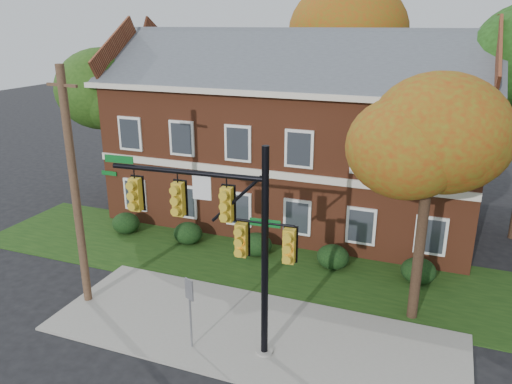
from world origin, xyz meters
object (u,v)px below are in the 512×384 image
(tree_left_rear, at_px, (119,86))
(traffic_signal, at_px, (226,228))
(hedge_far_left, at_px, (126,223))
(hedge_center, at_px, (257,244))
(tree_far_rear, at_px, (353,42))
(apartment_building, at_px, (293,125))
(hedge_left, at_px, (188,233))
(hedge_far_right, at_px, (418,271))
(sign_post, at_px, (190,302))
(tree_near_right, at_px, (440,136))
(hedge_right, at_px, (333,257))
(utility_pole, at_px, (75,190))

(tree_left_rear, xyz_separation_m, traffic_signal, (11.31, -10.83, -2.45))
(hedge_far_left, distance_m, hedge_center, 7.00)
(hedge_far_left, bearing_deg, tree_far_rear, 57.50)
(apartment_building, xyz_separation_m, tree_far_rear, (1.34, 7.84, 3.86))
(hedge_left, height_order, hedge_far_right, same)
(hedge_left, bearing_deg, sign_post, -60.78)
(tree_near_right, bearing_deg, hedge_right, 142.72)
(apartment_building, xyz_separation_m, tree_left_rear, (-9.73, -1.12, 1.69))
(tree_far_rear, xyz_separation_m, utility_pole, (-5.89, -19.07, -4.40))
(apartment_building, bearing_deg, sign_post, -87.69)
(apartment_building, bearing_deg, utility_pole, -112.06)
(apartment_building, height_order, hedge_far_right, apartment_building)
(hedge_center, xyz_separation_m, tree_far_rear, (1.34, 13.09, 8.32))
(hedge_left, xyz_separation_m, hedge_far_right, (10.50, 0.00, 0.00))
(hedge_right, distance_m, hedge_far_right, 3.50)
(apartment_building, bearing_deg, hedge_left, -123.67)
(hedge_right, relative_size, hedge_far_right, 1.00)
(sign_post, bearing_deg, tree_near_right, 56.94)
(utility_pole, bearing_deg, tree_near_right, 22.50)
(tree_near_right, bearing_deg, traffic_signal, -145.63)
(hedge_left, bearing_deg, apartment_building, 56.33)
(hedge_right, xyz_separation_m, utility_pole, (-8.05, -5.98, 3.92))
(traffic_signal, distance_m, utility_pole, 6.18)
(hedge_far_right, bearing_deg, tree_far_rear, 113.37)
(hedge_left, height_order, tree_far_rear, tree_far_rear)
(hedge_left, distance_m, tree_left_rear, 9.69)
(hedge_far_right, xyz_separation_m, tree_left_rear, (-16.73, 4.14, 6.16))
(hedge_far_right, relative_size, tree_left_rear, 0.16)
(hedge_left, height_order, hedge_right, same)
(tree_near_right, relative_size, sign_post, 3.41)
(hedge_far_left, relative_size, sign_post, 0.56)
(hedge_left, relative_size, utility_pole, 0.16)
(apartment_building, distance_m, traffic_signal, 12.07)
(tree_far_rear, bearing_deg, hedge_far_left, -122.50)
(hedge_far_left, height_order, hedge_far_right, same)
(hedge_far_left, xyz_separation_m, utility_pole, (2.45, -5.98, 3.92))
(tree_far_rear, distance_m, sign_post, 21.48)
(hedge_far_right, xyz_separation_m, sign_post, (-6.50, -7.15, 1.18))
(hedge_far_right, bearing_deg, tree_near_right, -85.48)
(tree_far_rear, bearing_deg, tree_near_right, -69.73)
(hedge_left, xyz_separation_m, tree_far_rear, (4.84, 13.09, 8.32))
(hedge_far_right, bearing_deg, tree_left_rear, 166.11)
(hedge_far_left, relative_size, tree_near_right, 0.16)
(traffic_signal, relative_size, utility_pole, 0.78)
(tree_far_rear, bearing_deg, hedge_far_right, -66.63)
(hedge_far_right, bearing_deg, hedge_center, 180.00)
(hedge_center, relative_size, traffic_signal, 0.21)
(hedge_center, xyz_separation_m, tree_near_right, (7.22, -2.83, 6.14))
(apartment_building, bearing_deg, tree_far_rear, 80.29)
(hedge_center, bearing_deg, tree_far_rear, 84.15)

